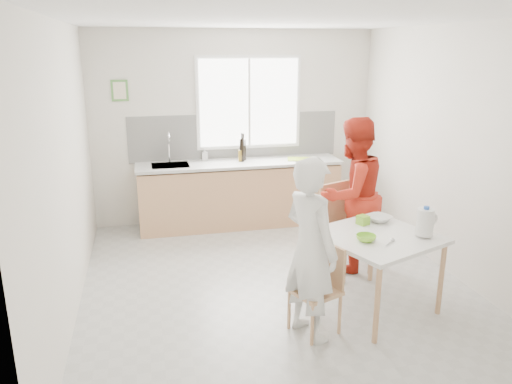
{
  "coord_description": "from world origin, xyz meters",
  "views": [
    {
      "loc": [
        -1.28,
        -4.71,
        2.45
      ],
      "look_at": [
        -0.16,
        0.2,
        0.99
      ],
      "focal_mm": 35.0,
      "sensor_mm": 36.0,
      "label": 1
    }
  ],
  "objects_px": {
    "chair_far": "(342,224)",
    "person_red": "(352,195)",
    "bowl_white": "(379,219)",
    "wine_bottle_a": "(242,150)",
    "person_white": "(311,249)",
    "milk_jug": "(426,222)",
    "chair_left": "(320,285)",
    "bowl_green": "(366,238)",
    "wine_bottle_b": "(244,150)",
    "dining_table": "(376,243)"
  },
  "relations": [
    {
      "from": "person_white",
      "to": "bowl_white",
      "type": "xyz_separation_m",
      "value": [
        0.95,
        0.64,
        -0.02
      ]
    },
    {
      "from": "bowl_white",
      "to": "person_red",
      "type": "bearing_deg",
      "value": 94.27
    },
    {
      "from": "chair_left",
      "to": "person_red",
      "type": "xyz_separation_m",
      "value": [
        0.78,
        1.19,
        0.43
      ]
    },
    {
      "from": "dining_table",
      "to": "bowl_green",
      "type": "distance_m",
      "value": 0.23
    },
    {
      "from": "person_red",
      "to": "wine_bottle_b",
      "type": "bearing_deg",
      "value": -85.91
    },
    {
      "from": "chair_far",
      "to": "wine_bottle_a",
      "type": "bearing_deg",
      "value": 92.27
    },
    {
      "from": "person_white",
      "to": "milk_jug",
      "type": "relative_size",
      "value": 5.85
    },
    {
      "from": "dining_table",
      "to": "person_white",
      "type": "relative_size",
      "value": 0.79
    },
    {
      "from": "dining_table",
      "to": "bowl_white",
      "type": "xyz_separation_m",
      "value": [
        0.19,
        0.34,
        0.11
      ]
    },
    {
      "from": "chair_far",
      "to": "person_red",
      "type": "distance_m",
      "value": 0.34
    },
    {
      "from": "chair_left",
      "to": "wine_bottle_b",
      "type": "height_order",
      "value": "wine_bottle_b"
    },
    {
      "from": "chair_far",
      "to": "person_red",
      "type": "height_order",
      "value": "person_red"
    },
    {
      "from": "chair_left",
      "to": "wine_bottle_b",
      "type": "xyz_separation_m",
      "value": [
        -0.08,
        2.99,
        0.63
      ]
    },
    {
      "from": "person_white",
      "to": "bowl_white",
      "type": "bearing_deg",
      "value": -77.38
    },
    {
      "from": "chair_left",
      "to": "person_white",
      "type": "bearing_deg",
      "value": -90.0
    },
    {
      "from": "bowl_green",
      "to": "wine_bottle_b",
      "type": "relative_size",
      "value": 0.61
    },
    {
      "from": "person_white",
      "to": "bowl_white",
      "type": "relative_size",
      "value": 6.68
    },
    {
      "from": "wine_bottle_a",
      "to": "wine_bottle_b",
      "type": "bearing_deg",
      "value": 62.39
    },
    {
      "from": "bowl_green",
      "to": "milk_jug",
      "type": "distance_m",
      "value": 0.59
    },
    {
      "from": "person_white",
      "to": "wine_bottle_a",
      "type": "distance_m",
      "value": 2.98
    },
    {
      "from": "bowl_white",
      "to": "wine_bottle_a",
      "type": "height_order",
      "value": "wine_bottle_a"
    },
    {
      "from": "chair_left",
      "to": "wine_bottle_a",
      "type": "relative_size",
      "value": 2.5
    },
    {
      "from": "dining_table",
      "to": "bowl_green",
      "type": "xyz_separation_m",
      "value": [
        -0.17,
        -0.12,
        0.11
      ]
    },
    {
      "from": "bowl_green",
      "to": "wine_bottle_b",
      "type": "xyz_separation_m",
      "value": [
        -0.56,
        2.86,
        0.28
      ]
    },
    {
      "from": "chair_far",
      "to": "milk_jug",
      "type": "height_order",
      "value": "milk_jug"
    },
    {
      "from": "chair_far",
      "to": "dining_table",
      "type": "bearing_deg",
      "value": -112.97
    },
    {
      "from": "person_red",
      "to": "dining_table",
      "type": "bearing_deg",
      "value": 59.74
    },
    {
      "from": "person_red",
      "to": "bowl_green",
      "type": "bearing_deg",
      "value": 52.03
    },
    {
      "from": "chair_left",
      "to": "bowl_green",
      "type": "height_order",
      "value": "bowl_green"
    },
    {
      "from": "chair_far",
      "to": "person_white",
      "type": "height_order",
      "value": "person_white"
    },
    {
      "from": "dining_table",
      "to": "wine_bottle_a",
      "type": "xyz_separation_m",
      "value": [
        -0.76,
        2.67,
        0.4
      ]
    },
    {
      "from": "milk_jug",
      "to": "bowl_green",
      "type": "bearing_deg",
      "value": 156.16
    },
    {
      "from": "chair_far",
      "to": "bowl_green",
      "type": "distance_m",
      "value": 1.06
    },
    {
      "from": "bowl_white",
      "to": "milk_jug",
      "type": "relative_size",
      "value": 0.88
    },
    {
      "from": "chair_left",
      "to": "chair_far",
      "type": "relative_size",
      "value": 0.8
    },
    {
      "from": "person_white",
      "to": "bowl_green",
      "type": "distance_m",
      "value": 0.62
    },
    {
      "from": "milk_jug",
      "to": "wine_bottle_b",
      "type": "xyz_separation_m",
      "value": [
        -1.13,
        2.88,
        0.16
      ]
    },
    {
      "from": "person_white",
      "to": "bowl_green",
      "type": "height_order",
      "value": "person_white"
    },
    {
      "from": "chair_left",
      "to": "chair_far",
      "type": "distance_m",
      "value": 1.33
    },
    {
      "from": "chair_far",
      "to": "wine_bottle_a",
      "type": "xyz_separation_m",
      "value": [
        -0.78,
        1.77,
        0.53
      ]
    },
    {
      "from": "bowl_white",
      "to": "chair_left",
      "type": "bearing_deg",
      "value": -144.27
    },
    {
      "from": "chair_far",
      "to": "milk_jug",
      "type": "relative_size",
      "value": 3.64
    },
    {
      "from": "dining_table",
      "to": "wine_bottle_a",
      "type": "relative_size",
      "value": 4.0
    },
    {
      "from": "person_red",
      "to": "wine_bottle_b",
      "type": "height_order",
      "value": "person_red"
    },
    {
      "from": "bowl_green",
      "to": "person_white",
      "type": "bearing_deg",
      "value": -163.08
    },
    {
      "from": "bowl_green",
      "to": "bowl_white",
      "type": "height_order",
      "value": "bowl_white"
    },
    {
      "from": "milk_jug",
      "to": "chair_far",
      "type": "bearing_deg",
      "value": 88.65
    },
    {
      "from": "bowl_white",
      "to": "wine_bottle_b",
      "type": "distance_m",
      "value": 2.58
    },
    {
      "from": "bowl_white",
      "to": "bowl_green",
      "type": "bearing_deg",
      "value": -127.48
    },
    {
      "from": "person_red",
      "to": "wine_bottle_b",
      "type": "distance_m",
      "value": 2.01
    }
  ]
}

